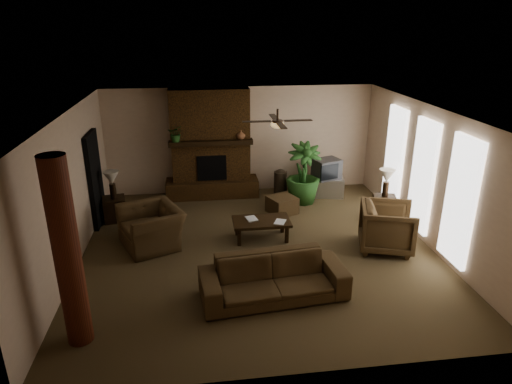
{
  "coord_description": "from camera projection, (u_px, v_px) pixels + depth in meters",
  "views": [
    {
      "loc": [
        -1.13,
        -8.07,
        4.35
      ],
      "look_at": [
        0.0,
        0.4,
        1.1
      ],
      "focal_mm": 31.57,
      "sensor_mm": 36.0,
      "label": 1
    }
  ],
  "objects": [
    {
      "name": "mantel_vase",
      "position": [
        241.0,
        135.0,
        11.33
      ],
      "size": [
        0.25,
        0.26,
        0.22
      ],
      "primitive_type": "imported",
      "rotation": [
        0.0,
        0.0,
        0.14
      ],
      "color": "brown",
      "rests_on": "fireplace"
    },
    {
      "name": "log_column",
      "position": [
        67.0,
        254.0,
        6.08
      ],
      "size": [
        0.36,
        0.36,
        2.8
      ],
      "primitive_type": "cylinder",
      "color": "#5A2616",
      "rests_on": "ground"
    },
    {
      "name": "book_b",
      "position": [
        275.0,
        216.0,
        9.33
      ],
      "size": [
        0.2,
        0.11,
        0.29
      ],
      "primitive_type": "imported",
      "rotation": [
        0.0,
        0.0,
        -0.42
      ],
      "color": "#999999",
      "rests_on": "coffee_table"
    },
    {
      "name": "side_table_right",
      "position": [
        384.0,
        208.0,
        10.49
      ],
      "size": [
        0.61,
        0.61,
        0.55
      ],
      "primitive_type": "cube",
      "rotation": [
        0.0,
        0.0,
        -0.26
      ],
      "color": "black",
      "rests_on": "ground"
    },
    {
      "name": "mantel_plant",
      "position": [
        176.0,
        135.0,
        11.05
      ],
      "size": [
        0.43,
        0.47,
        0.33
      ],
      "primitive_type": "imported",
      "rotation": [
        0.0,
        0.0,
        -0.14
      ],
      "color": "#295421",
      "rests_on": "fireplace"
    },
    {
      "name": "tv",
      "position": [
        327.0,
        169.0,
        11.66
      ],
      "size": [
        0.78,
        0.71,
        0.52
      ],
      "color": "#3B3B3E",
      "rests_on": "tv_stand"
    },
    {
      "name": "side_table_left",
      "position": [
        115.0,
        209.0,
        10.42
      ],
      "size": [
        0.58,
        0.58,
        0.55
      ],
      "primitive_type": "cube",
      "rotation": [
        0.0,
        0.0,
        0.18
      ],
      "color": "black",
      "rests_on": "ground"
    },
    {
      "name": "coffee_table",
      "position": [
        261.0,
        223.0,
        9.49
      ],
      "size": [
        1.2,
        0.7,
        0.43
      ],
      "color": "black",
      "rests_on": "ground"
    },
    {
      "name": "tv_stand",
      "position": [
        327.0,
        187.0,
        11.89
      ],
      "size": [
        0.93,
        0.65,
        0.5
      ],
      "primitive_type": "cube",
      "rotation": [
        0.0,
        0.0,
        -0.19
      ],
      "color": "#B7B7B9",
      "rests_on": "ground"
    },
    {
      "name": "book_a",
      "position": [
        247.0,
        214.0,
        9.42
      ],
      "size": [
        0.22,
        0.07,
        0.29
      ],
      "primitive_type": "imported",
      "rotation": [
        0.0,
        0.0,
        0.21
      ],
      "color": "#999999",
      "rests_on": "coffee_table"
    },
    {
      "name": "armchair_right",
      "position": [
        387.0,
        225.0,
        9.01
      ],
      "size": [
        1.21,
        1.25,
        1.05
      ],
      "primitive_type": "imported",
      "rotation": [
        0.0,
        0.0,
        1.27
      ],
      "color": "#4B3820",
      "rests_on": "ground"
    },
    {
      "name": "sofa",
      "position": [
        274.0,
        272.0,
        7.44
      ],
      "size": [
        2.48,
        0.94,
        0.95
      ],
      "primitive_type": "imported",
      "rotation": [
        0.0,
        0.0,
        0.1
      ],
      "color": "#4B3820",
      "rests_on": "ground"
    },
    {
      "name": "room_shell",
      "position": [
        259.0,
        185.0,
        8.66
      ],
      "size": [
        7.0,
        7.0,
        7.0
      ],
      "color": "brown",
      "rests_on": "ground"
    },
    {
      "name": "floor_plant",
      "position": [
        303.0,
        186.0,
        11.42
      ],
      "size": [
        0.94,
        1.58,
        0.86
      ],
      "primitive_type": "imported",
      "rotation": [
        0.0,
        0.0,
        0.05
      ],
      "color": "#295421",
      "rests_on": "ground"
    },
    {
      "name": "fireplace",
      "position": [
        211.0,
        153.0,
        11.64
      ],
      "size": [
        2.4,
        0.7,
        2.8
      ],
      "color": "#533316",
      "rests_on": "ground"
    },
    {
      "name": "ceiling_fan",
      "position": [
        277.0,
        123.0,
        8.59
      ],
      "size": [
        1.35,
        1.35,
        0.37
      ],
      "color": "black",
      "rests_on": "ceiling"
    },
    {
      "name": "lamp_left",
      "position": [
        112.0,
        180.0,
        10.14
      ],
      "size": [
        0.4,
        0.4,
        0.65
      ],
      "color": "black",
      "rests_on": "side_table_left"
    },
    {
      "name": "lamp_right",
      "position": [
        387.0,
        178.0,
        10.27
      ],
      "size": [
        0.42,
        0.42,
        0.65
      ],
      "color": "black",
      "rests_on": "side_table_right"
    },
    {
      "name": "armchair_left",
      "position": [
        151.0,
        221.0,
        9.16
      ],
      "size": [
        1.25,
        1.47,
        1.1
      ],
      "primitive_type": "imported",
      "rotation": [
        0.0,
        0.0,
        -1.16
      ],
      "color": "#4B3820",
      "rests_on": "ground"
    },
    {
      "name": "floor_vase",
      "position": [
        280.0,
        182.0,
        11.73
      ],
      "size": [
        0.34,
        0.34,
        0.77
      ],
      "color": "#34291C",
      "rests_on": "ground"
    },
    {
      "name": "doorway",
      "position": [
        95.0,
        179.0,
        10.03
      ],
      "size": [
        0.1,
        1.0,
        2.1
      ],
      "primitive_type": "cube",
      "color": "black",
      "rests_on": "ground"
    },
    {
      "name": "windows",
      "position": [
        423.0,
        176.0,
        9.29
      ],
      "size": [
        0.08,
        3.65,
        2.35
      ],
      "color": "white",
      "rests_on": "ground"
    },
    {
      "name": "ottoman",
      "position": [
        282.0,
        205.0,
        10.86
      ],
      "size": [
        0.79,
        0.79,
        0.4
      ],
      "primitive_type": "cube",
      "rotation": [
        0.0,
        0.0,
        0.41
      ],
      "color": "#4B3820",
      "rests_on": "ground"
    }
  ]
}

